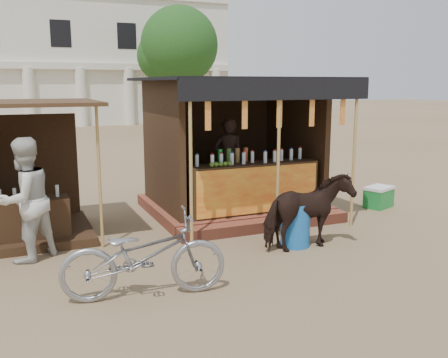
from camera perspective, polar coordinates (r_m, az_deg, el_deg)
ground at (r=7.23m, az=5.10°, el=-10.83°), size 120.00×120.00×0.00m
main_stall at (r=10.30m, az=1.23°, el=1.72°), size 3.60×3.61×2.78m
secondary_stall at (r=9.31m, az=-22.46°, el=-1.21°), size 2.40×2.40×2.38m
cow at (r=8.17m, az=9.57°, el=-3.79°), size 1.51×0.77×1.24m
motorbike at (r=6.40m, az=-9.14°, el=-8.65°), size 2.16×1.04×1.09m
bystander at (r=8.08m, az=-21.79°, el=-2.23°), size 1.16×1.12×1.89m
blue_barrel at (r=8.37m, az=8.15°, el=-5.18°), size 0.63×0.63×0.74m
red_crate at (r=9.71m, az=9.19°, el=-4.23°), size 0.40×0.43×0.32m
cooler at (r=11.39m, az=17.26°, el=-1.96°), size 0.76×0.65×0.46m
background_building at (r=35.88m, az=-21.80°, el=12.23°), size 26.00×7.45×8.18m
tree at (r=29.52m, az=-5.56°, el=14.66°), size 4.50×4.40×7.00m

